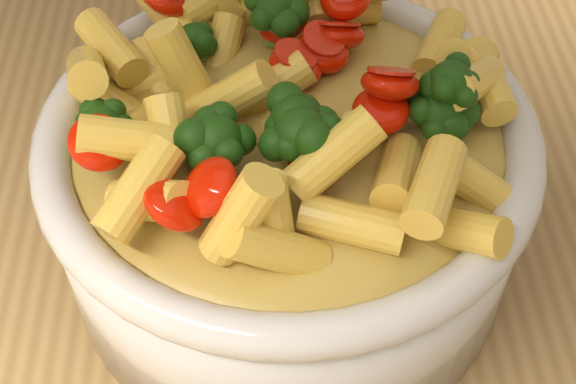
{
  "coord_description": "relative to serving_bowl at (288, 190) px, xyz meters",
  "views": [
    {
      "loc": [
        -0.08,
        -0.23,
        1.29
      ],
      "look_at": [
        -0.06,
        0.06,
        0.95
      ],
      "focal_mm": 50.0,
      "sensor_mm": 36.0,
      "label": 1
    }
  ],
  "objects": [
    {
      "name": "serving_bowl",
      "position": [
        0.0,
        0.0,
        0.0
      ],
      "size": [
        0.26,
        0.26,
        0.11
      ],
      "color": "silver",
      "rests_on": "table"
    },
    {
      "name": "pasta_salad",
      "position": [
        -0.0,
        0.0,
        0.07
      ],
      "size": [
        0.2,
        0.2,
        0.05
      ],
      "color": "#FFE350",
      "rests_on": "serving_bowl"
    }
  ]
}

